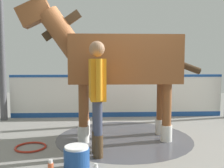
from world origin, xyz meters
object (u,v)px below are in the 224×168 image
object	(u,v)px
hose_coil	(31,147)
wash_bucket	(77,158)
horse	(117,61)
handler	(97,90)

from	to	relation	value
hose_coil	wash_bucket	bearing A→B (deg)	78.29
wash_bucket	hose_coil	xyz separation A→B (m)	(-0.25, -1.20, -0.14)
horse	handler	xyz separation A→B (m)	(0.91, 0.20, -0.42)
wash_bucket	hose_coil	size ratio (longest dim) A/B	0.67
horse	hose_coil	xyz separation A→B (m)	(1.25, -0.91, -1.41)
handler	hose_coil	xyz separation A→B (m)	(0.34, -1.11, -0.99)
wash_bucket	hose_coil	world-z (taller)	wash_bucket
horse	wash_bucket	world-z (taller)	horse
horse	handler	size ratio (longest dim) A/B	1.64
horse	hose_coil	world-z (taller)	horse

